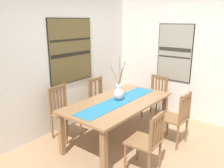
% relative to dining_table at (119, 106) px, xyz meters
% --- Properties ---
extents(ground_plane, '(6.40, 6.40, 0.03)m').
position_rel_dining_table_xyz_m(ground_plane, '(-0.08, -0.62, -0.66)').
color(ground_plane, '#A37F5B').
extents(wall_back, '(6.40, 0.12, 2.70)m').
position_rel_dining_table_xyz_m(wall_back, '(-0.08, 1.24, 0.70)').
color(wall_back, silver).
rests_on(wall_back, ground_plane).
extents(wall_side, '(0.12, 6.40, 2.70)m').
position_rel_dining_table_xyz_m(wall_side, '(1.78, -0.62, 0.70)').
color(wall_side, silver).
rests_on(wall_side, ground_plane).
extents(dining_table, '(1.98, 1.03, 0.74)m').
position_rel_dining_table_xyz_m(dining_table, '(0.00, 0.00, 0.00)').
color(dining_table, '#8E6642').
rests_on(dining_table, ground_plane).
extents(table_runner, '(1.82, 0.36, 0.01)m').
position_rel_dining_table_xyz_m(table_runner, '(0.00, 0.00, 0.09)').
color(table_runner, '#236B93').
rests_on(table_runner, dining_table).
extents(centerpiece_vase, '(0.24, 0.23, 0.76)m').
position_rel_dining_table_xyz_m(centerpiece_vase, '(0.05, 0.04, 0.21)').
color(centerpiece_vase, silver).
rests_on(centerpiece_vase, dining_table).
extents(chair_0, '(0.45, 0.45, 0.89)m').
position_rel_dining_table_xyz_m(chair_0, '(-0.47, -0.84, -0.16)').
color(chair_0, brown).
rests_on(chair_0, ground_plane).
extents(chair_1, '(0.43, 0.43, 0.90)m').
position_rel_dining_table_xyz_m(chair_1, '(0.47, 0.83, -0.17)').
color(chair_1, brown).
rests_on(chair_1, ground_plane).
extents(chair_2, '(0.44, 0.44, 0.94)m').
position_rel_dining_table_xyz_m(chair_2, '(-0.50, 0.87, -0.15)').
color(chair_2, brown).
rests_on(chair_2, ground_plane).
extents(chair_3, '(0.44, 0.44, 0.92)m').
position_rel_dining_table_xyz_m(chair_3, '(0.52, -0.84, -0.16)').
color(chair_3, brown).
rests_on(chair_3, ground_plane).
extents(chair_4, '(0.45, 0.45, 0.91)m').
position_rel_dining_table_xyz_m(chair_4, '(1.34, -0.00, -0.16)').
color(chair_4, brown).
rests_on(chair_4, ground_plane).
extents(painting_on_back_wall, '(1.06, 0.05, 1.23)m').
position_rel_dining_table_xyz_m(painting_on_back_wall, '(0.03, 1.17, 0.85)').
color(painting_on_back_wall, black).
extents(painting_on_side_wall, '(0.05, 0.77, 1.21)m').
position_rel_dining_table_xyz_m(painting_on_side_wall, '(1.71, -0.21, 0.75)').
color(painting_on_side_wall, black).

